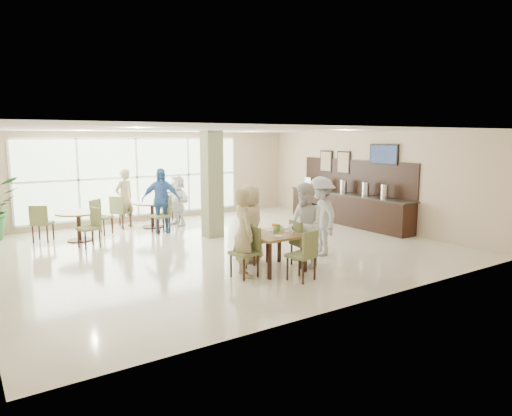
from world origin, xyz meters
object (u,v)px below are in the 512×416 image
adult_b (178,200)px  teen_far (250,223)px  teen_right (305,225)px  round_table_right (152,208)px  main_table (275,238)px  teen_left (244,233)px  round_table_left (78,218)px  adult_a (161,200)px  buffet_counter (348,206)px  teen_standing (321,216)px  adult_standing (125,198)px

adult_b → teen_far: bearing=-13.4°
teen_right → round_table_right: bearing=-157.2°
main_table → teen_far: bearing=93.6°
round_table_right → teen_left: 5.56m
teen_far → adult_b: bearing=-117.7°
round_table_left → round_table_right: 2.31m
main_table → adult_a: size_ratio=0.57×
round_table_right → adult_b: adult_b is taller
teen_left → teen_right: teen_right is taller
teen_left → teen_far: teen_left is taller
teen_left → buffet_counter: bearing=-48.6°
round_table_left → adult_a: (2.17, -0.16, 0.32)m
teen_left → teen_far: size_ratio=1.02×
round_table_right → teen_standing: size_ratio=0.63×
adult_a → adult_b: (0.81, 0.71, -0.14)m
buffet_counter → teen_left: 6.12m
round_table_right → main_table: bearing=-85.6°
main_table → teen_far: (-0.05, 0.82, 0.16)m
teen_standing → teen_right: bearing=-44.4°
main_table → teen_right: 0.71m
teen_far → round_table_left: bearing=-80.5°
adult_a → teen_left: bearing=-72.2°
teen_left → adult_standing: 6.00m
round_table_left → round_table_right: same height
round_table_left → adult_a: size_ratio=0.63×
round_table_right → teen_standing: bearing=-68.7°
buffet_counter → teen_standing: 3.96m
main_table → teen_right: (0.67, -0.12, 0.20)m
teen_left → adult_b: (1.04, 5.43, -0.09)m
adult_a → adult_b: bearing=61.9°
main_table → adult_b: 5.45m
teen_left → adult_standing: (-0.38, 5.99, 0.02)m
round_table_right → teen_right: size_ratio=0.65×
main_table → round_table_left: size_ratio=0.90×
teen_left → teen_standing: bearing=-65.0°
buffet_counter → adult_standing: buffet_counter is taller
teen_far → teen_right: (0.72, -0.94, 0.04)m
teen_left → teen_far: (0.66, 0.81, -0.02)m
round_table_right → teen_standing: teen_standing is taller
main_table → teen_standing: 1.65m
round_table_left → round_table_right: size_ratio=1.01×
main_table → adult_b: (0.33, 5.44, 0.09)m
round_table_right → teen_far: teen_far is taller
adult_a → adult_b: adult_a is taller
teen_left → teen_right: (1.38, -0.13, 0.02)m
round_table_left → teen_right: size_ratio=0.65×
teen_far → teen_right: teen_right is taller
main_table → buffet_counter: bearing=30.2°
adult_standing → round_table_left: bearing=11.9°
teen_standing → adult_standing: teen_standing is taller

